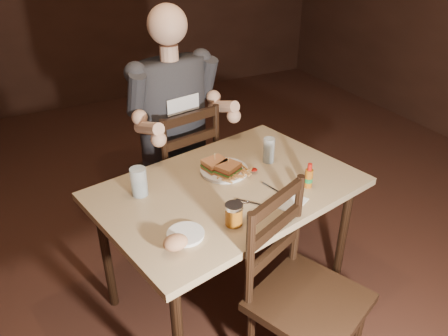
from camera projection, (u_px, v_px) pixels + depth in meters
name	position (u px, v px, depth m)	size (l,w,h in m)	color
room_shell	(234.00, 66.00, 1.98)	(7.00, 7.00, 7.00)	black
main_table	(228.00, 197.00, 2.32)	(1.48, 1.14, 0.77)	tan
chair_far	(176.00, 172.00, 2.94)	(0.46, 0.51, 1.00)	black
chair_near	(309.00, 301.00, 1.96)	(0.45, 0.50, 0.98)	black
diner	(176.00, 97.00, 2.62)	(0.61, 0.48, 1.06)	#28292D
dinner_plate	(224.00, 171.00, 2.40)	(0.26, 0.26, 0.01)	white
sandwich_left	(215.00, 161.00, 2.37)	(0.12, 0.10, 0.10)	tan
sandwich_right	(228.00, 166.00, 2.33)	(0.12, 0.10, 0.10)	tan
fries_pile	(236.00, 173.00, 2.33)	(0.24, 0.17, 0.04)	#F5B565
ketchup_dollop	(254.00, 170.00, 2.38)	(0.04, 0.04, 0.01)	maroon
glass_left	(139.00, 182.00, 2.17)	(0.08, 0.08, 0.15)	silver
glass_right	(269.00, 150.00, 2.47)	(0.06, 0.06, 0.15)	silver
hot_sauce	(309.00, 175.00, 2.24)	(0.04, 0.04, 0.14)	#944E11
salt_shaker	(300.00, 185.00, 2.22)	(0.03, 0.03, 0.06)	white
syrup_dispenser	(234.00, 214.00, 1.97)	(0.08, 0.08, 0.11)	#944E11
napkin	(288.00, 201.00, 2.15)	(0.16, 0.15, 0.00)	white
knife	(255.00, 204.00, 2.12)	(0.01, 0.20, 0.00)	silver
fork	(273.00, 189.00, 2.24)	(0.01, 0.16, 0.00)	silver
side_plate	(186.00, 235.00, 1.92)	(0.16, 0.16, 0.01)	white
bread_roll	(175.00, 242.00, 1.81)	(0.11, 0.09, 0.06)	tan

